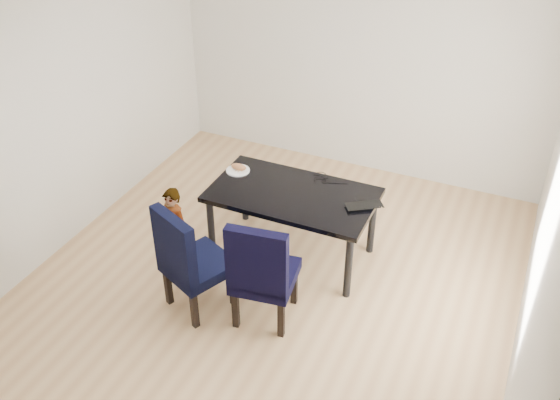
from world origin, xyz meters
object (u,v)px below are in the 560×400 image
at_px(chair_left, 198,257).
at_px(laptop, 363,203).
at_px(plate, 238,170).
at_px(dining_table, 292,224).
at_px(child, 174,230).
at_px(chair_right, 265,267).

distance_m(chair_left, laptop, 1.62).
bearing_deg(laptop, plate, -36.40).
relative_size(dining_table, child, 1.77).
bearing_deg(child, chair_left, -20.75).
xyz_separation_m(chair_right, child, (-1.09, 0.25, -0.10)).
bearing_deg(laptop, dining_table, -26.45).
relative_size(chair_left, laptop, 3.12).
bearing_deg(chair_left, laptop, 67.59).
relative_size(chair_left, chair_right, 0.99).
distance_m(chair_left, chair_right, 0.62).
height_order(chair_left, plate, chair_left).
height_order(chair_left, laptop, chair_left).
distance_m(chair_left, child, 0.62).
distance_m(chair_right, plate, 1.34).
bearing_deg(dining_table, child, -146.03).
xyz_separation_m(child, laptop, (1.65, 0.74, 0.31)).
xyz_separation_m(dining_table, chair_left, (-0.48, -1.02, 0.17)).
bearing_deg(dining_table, plate, 167.45).
bearing_deg(chair_right, plate, 119.19).
distance_m(child, plate, 0.91).
height_order(dining_table, child, child).
height_order(child, laptop, child).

